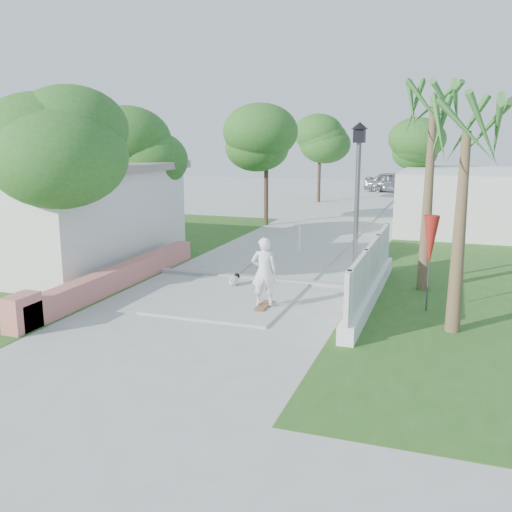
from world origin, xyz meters
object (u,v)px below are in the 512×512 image
at_px(bollard, 299,238).
at_px(street_lamp, 357,202).
at_px(skateboarder, 248,270).
at_px(dog, 235,280).
at_px(patio_umbrella, 430,242).
at_px(parked_car, 396,182).

bearing_deg(bollard, street_lamp, -59.04).
height_order(skateboarder, dog, skateboarder).
relative_size(street_lamp, bollard, 4.07).
height_order(street_lamp, dog, street_lamp).
relative_size(bollard, dog, 1.97).
relative_size(street_lamp, dog, 8.04).
relative_size(street_lamp, skateboarder, 1.96).
distance_m(patio_umbrella, skateboarder, 4.50).
bearing_deg(dog, patio_umbrella, -2.69).
xyz_separation_m(bollard, dog, (-0.52, -4.94, -0.38)).
relative_size(dog, parked_car, 0.12).
height_order(bollard, patio_umbrella, patio_umbrella).
bearing_deg(skateboarder, parked_car, -108.89).
xyz_separation_m(street_lamp, dog, (-3.22, -0.44, -2.22)).
bearing_deg(parked_car, skateboarder, -173.35).
xyz_separation_m(street_lamp, bollard, (-2.70, 4.50, -1.84)).
bearing_deg(parked_car, patio_umbrella, -164.72).
bearing_deg(skateboarder, street_lamp, -169.23).
distance_m(bollard, dog, 4.99).
height_order(dog, parked_car, parked_car).
relative_size(patio_umbrella, skateboarder, 1.02).
distance_m(street_lamp, skateboarder, 3.29).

